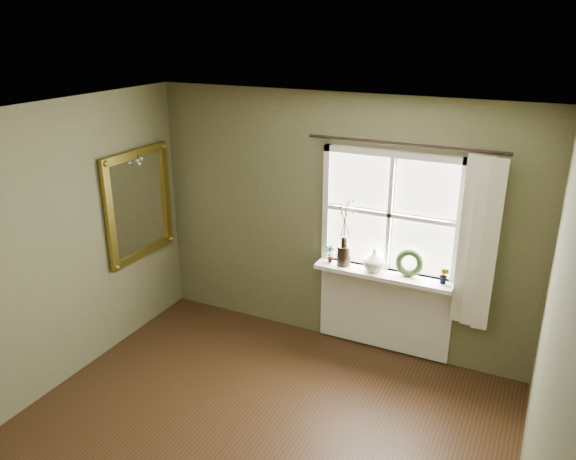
# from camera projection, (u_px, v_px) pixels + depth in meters

# --- Properties ---
(ceiling) EXTENTS (4.50, 4.50, 0.00)m
(ceiling) POSITION_uv_depth(u_px,v_px,m) (204.00, 133.00, 3.30)
(ceiling) COLOR silver
(ceiling) RESTS_ON ground
(wall_back) EXTENTS (4.00, 0.10, 2.60)m
(wall_back) POSITION_uv_depth(u_px,v_px,m) (338.00, 222.00, 5.70)
(wall_back) COLOR #626341
(wall_back) RESTS_ON ground
(wall_left) EXTENTS (0.10, 4.50, 2.60)m
(wall_left) POSITION_uv_depth(u_px,v_px,m) (3.00, 270.00, 4.60)
(wall_left) COLOR #626341
(wall_left) RESTS_ON ground
(wall_right) EXTENTS (0.10, 4.50, 2.60)m
(wall_right) POSITION_uv_depth(u_px,v_px,m) (547.00, 413.00, 2.92)
(wall_right) COLOR #626341
(wall_right) RESTS_ON ground
(window_frame) EXTENTS (1.36, 0.06, 1.24)m
(window_frame) POSITION_uv_depth(u_px,v_px,m) (390.00, 215.00, 5.35)
(window_frame) COLOR white
(window_frame) RESTS_ON wall_back
(window_sill) EXTENTS (1.36, 0.26, 0.04)m
(window_sill) POSITION_uv_depth(u_px,v_px,m) (383.00, 274.00, 5.46)
(window_sill) COLOR white
(window_sill) RESTS_ON wall_back
(window_apron) EXTENTS (1.36, 0.04, 0.88)m
(window_apron) POSITION_uv_depth(u_px,v_px,m) (384.00, 309.00, 5.71)
(window_apron) COLOR white
(window_apron) RESTS_ON ground
(dark_jug) EXTENTS (0.18, 0.18, 0.20)m
(dark_jug) POSITION_uv_depth(u_px,v_px,m) (344.00, 256.00, 5.59)
(dark_jug) COLOR black
(dark_jug) RESTS_ON window_sill
(cream_vase) EXTENTS (0.28, 0.28, 0.23)m
(cream_vase) POSITION_uv_depth(u_px,v_px,m) (374.00, 260.00, 5.45)
(cream_vase) COLOR silver
(cream_vase) RESTS_ON window_sill
(wreath) EXTENTS (0.27, 0.12, 0.28)m
(wreath) POSITION_uv_depth(u_px,v_px,m) (409.00, 266.00, 5.35)
(wreath) COLOR #293E1B
(wreath) RESTS_ON window_sill
(potted_plant_left) EXTENTS (0.10, 0.07, 0.18)m
(potted_plant_left) POSITION_uv_depth(u_px,v_px,m) (330.00, 254.00, 5.65)
(potted_plant_left) COLOR #293E1B
(potted_plant_left) RESTS_ON window_sill
(potted_plant_right) EXTENTS (0.11, 0.10, 0.17)m
(potted_plant_right) POSITION_uv_depth(u_px,v_px,m) (444.00, 276.00, 5.19)
(potted_plant_right) COLOR #293E1B
(potted_plant_right) RESTS_ON window_sill
(curtain) EXTENTS (0.36, 0.12, 1.59)m
(curtain) POSITION_uv_depth(u_px,v_px,m) (478.00, 244.00, 4.96)
(curtain) COLOR beige
(curtain) RESTS_ON wall_back
(curtain_rod) EXTENTS (1.84, 0.03, 0.03)m
(curtain_rod) POSITION_uv_depth(u_px,v_px,m) (404.00, 144.00, 5.01)
(curtain_rod) COLOR black
(curtain_rod) RESTS_ON wall_back
(gilt_mirror) EXTENTS (0.10, 0.97, 1.16)m
(gilt_mirror) POSITION_uv_depth(u_px,v_px,m) (139.00, 204.00, 5.87)
(gilt_mirror) COLOR white
(gilt_mirror) RESTS_ON wall_left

